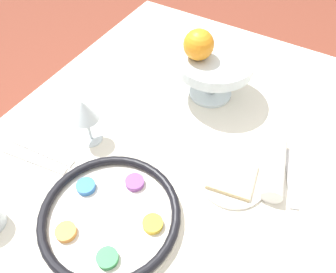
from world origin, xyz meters
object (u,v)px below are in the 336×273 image
at_px(orange_fruit, 199,45).
at_px(bread_plate, 232,178).
at_px(wine_glass, 84,112).
at_px(seder_plate, 110,215).
at_px(fruit_stand, 214,64).
at_px(napkin_roll, 275,166).

height_order(orange_fruit, bread_plate, orange_fruit).
relative_size(wine_glass, bread_plate, 0.84).
distance_m(seder_plate, bread_plate, 0.29).
xyz_separation_m(wine_glass, bread_plate, (0.07, -0.36, -0.09)).
bearing_deg(fruit_stand, bread_plate, -144.54).
bearing_deg(bread_plate, fruit_stand, 35.46).
distance_m(seder_plate, orange_fruit, 0.46).
relative_size(seder_plate, orange_fruit, 3.82).
distance_m(orange_fruit, bread_plate, 0.34).
relative_size(orange_fruit, napkin_roll, 0.43).
xyz_separation_m(orange_fruit, napkin_roll, (-0.14, -0.28, -0.15)).
bearing_deg(fruit_stand, wine_glass, 148.51).
xyz_separation_m(wine_glass, fruit_stand, (0.31, -0.19, 0.01)).
bearing_deg(seder_plate, wine_glass, 48.99).
relative_size(seder_plate, wine_glass, 2.22).
bearing_deg(wine_glass, fruit_stand, -31.49).
distance_m(fruit_stand, orange_fruit, 0.08).
distance_m(fruit_stand, napkin_roll, 0.31).
xyz_separation_m(bread_plate, napkin_roll, (0.07, -0.08, 0.02)).
bearing_deg(fruit_stand, seder_plate, 178.40).
distance_m(orange_fruit, napkin_roll, 0.35).
relative_size(seder_plate, bread_plate, 1.86).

